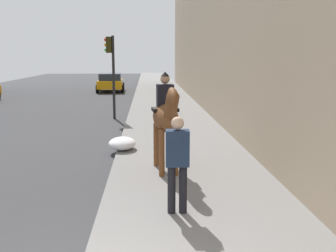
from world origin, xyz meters
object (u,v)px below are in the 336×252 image
pedestrian_greeting (177,158)px  car_near_lane (111,82)px  traffic_light_near_curb (111,63)px  mounted_horse_near (166,116)px

pedestrian_greeting → car_near_lane: bearing=9.0°
traffic_light_near_curb → pedestrian_greeting: bearing=-169.8°
mounted_horse_near → pedestrian_greeting: bearing=-5.1°
pedestrian_greeting → traffic_light_near_curb: 11.90m
mounted_horse_near → pedestrian_greeting: (-2.60, -0.08, -0.34)m
mounted_horse_near → traffic_light_near_curb: size_ratio=0.64×
pedestrian_greeting → car_near_lane: 25.77m
mounted_horse_near → car_near_lane: mounted_horse_near is taller
car_near_lane → traffic_light_near_curb: 14.08m
mounted_horse_near → traffic_light_near_curb: bearing=-174.2°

